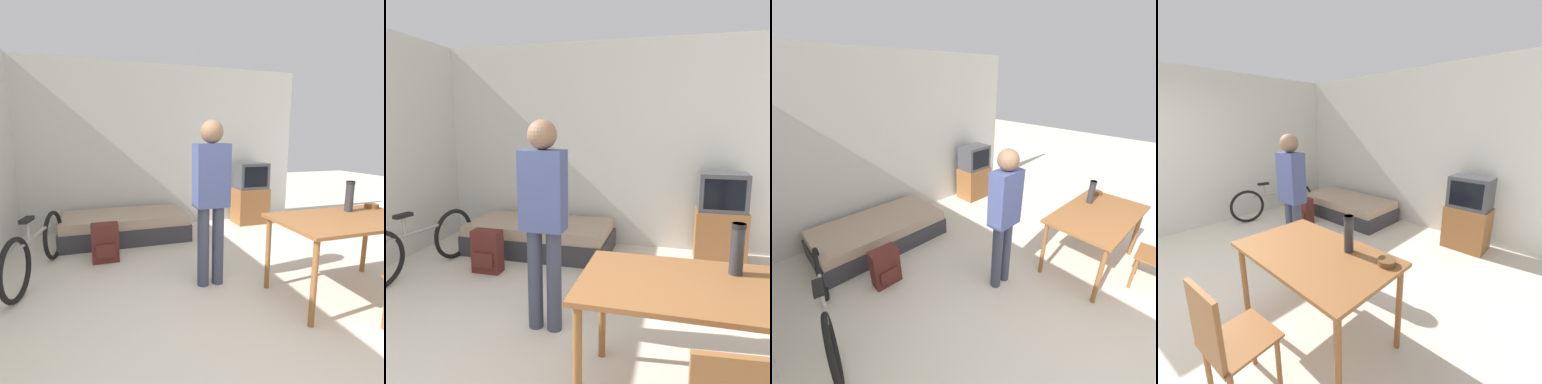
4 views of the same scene
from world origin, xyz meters
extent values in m
cube|color=silver|center=(0.00, 3.72, 1.35)|extent=(5.22, 0.06, 2.70)
cube|color=#333338|center=(-0.59, 3.15, 0.13)|extent=(1.84, 0.92, 0.25)
cube|color=tan|center=(-0.59, 3.15, 0.32)|extent=(1.79, 0.89, 0.14)
cube|color=brown|center=(1.64, 3.37, 0.31)|extent=(0.58, 0.42, 0.63)
cube|color=#424247|center=(1.64, 3.37, 0.85)|extent=(0.55, 0.38, 0.45)
cube|color=black|center=(1.64, 3.18, 0.85)|extent=(0.45, 0.01, 0.35)
cube|color=brown|center=(1.27, 0.81, 0.76)|extent=(1.37, 0.79, 0.03)
cylinder|color=brown|center=(0.64, 0.47, 0.37)|extent=(0.05, 0.05, 0.74)
cylinder|color=brown|center=(0.64, 1.15, 0.37)|extent=(0.05, 0.05, 0.74)
cylinder|color=brown|center=(1.89, 1.15, 0.37)|extent=(0.05, 0.05, 0.74)
torus|color=black|center=(-1.52, 2.64, 0.31)|extent=(0.17, 0.61, 0.61)
torus|color=black|center=(-1.72, 1.63, 0.31)|extent=(0.17, 0.61, 0.61)
cylinder|color=gray|center=(-1.62, 2.13, 0.48)|extent=(0.19, 0.79, 0.04)
cylinder|color=gray|center=(-1.66, 1.95, 0.58)|extent=(0.04, 0.04, 0.20)
cube|color=black|center=(-1.66, 1.95, 0.70)|extent=(0.12, 0.21, 0.04)
cylinder|color=#3D4256|center=(0.04, 1.39, 0.42)|extent=(0.12, 0.12, 0.83)
cylinder|color=#3D4256|center=(0.20, 1.39, 0.42)|extent=(0.12, 0.12, 0.83)
cube|color=#424C7F|center=(0.12, 1.39, 1.15)|extent=(0.34, 0.20, 0.63)
sphere|color=#846047|center=(0.12, 1.39, 1.57)|extent=(0.23, 0.23, 0.23)
cylinder|color=#2D2D33|center=(1.47, 1.01, 0.93)|extent=(0.08, 0.08, 0.31)
cylinder|color=black|center=(1.47, 1.01, 1.07)|extent=(0.08, 0.08, 0.03)
cylinder|color=brown|center=(1.82, 1.05, 0.80)|extent=(0.14, 0.14, 0.05)
cube|color=#56231E|center=(-0.90, 2.33, 0.24)|extent=(0.32, 0.17, 0.48)
cube|color=#56231E|center=(-0.90, 2.23, 0.17)|extent=(0.23, 0.03, 0.17)
camera|label=1|loc=(-0.94, -1.34, 1.51)|focal=28.00mm
camera|label=2|loc=(1.11, -1.26, 1.66)|focal=35.00mm
camera|label=3|loc=(-1.87, -0.09, 2.34)|focal=24.00mm
camera|label=4|loc=(2.80, -0.39, 1.79)|focal=24.00mm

